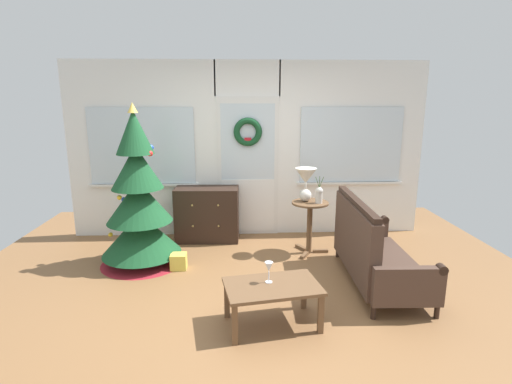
# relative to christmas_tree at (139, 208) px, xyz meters

# --- Properties ---
(ground_plane) EXTENTS (6.76, 6.76, 0.00)m
(ground_plane) POSITION_rel_christmas_tree_xyz_m (1.36, -0.98, -0.71)
(ground_plane) COLOR brown
(back_wall_with_door) EXTENTS (5.20, 0.19, 2.55)m
(back_wall_with_door) POSITION_rel_christmas_tree_xyz_m (1.36, 1.10, 0.57)
(back_wall_with_door) COLOR white
(back_wall_with_door) RESTS_ON ground
(christmas_tree) EXTENTS (1.02, 1.02, 1.97)m
(christmas_tree) POSITION_rel_christmas_tree_xyz_m (0.00, 0.00, 0.00)
(christmas_tree) COLOR #4C331E
(christmas_tree) RESTS_ON ground
(dresser_cabinet) EXTENTS (0.92, 0.47, 0.78)m
(dresser_cabinet) POSITION_rel_christmas_tree_xyz_m (0.76, 0.81, -0.32)
(dresser_cabinet) COLOR black
(dresser_cabinet) RESTS_ON ground
(settee_sofa) EXTENTS (0.76, 1.64, 0.96)m
(settee_sofa) POSITION_rel_christmas_tree_xyz_m (2.67, -0.68, -0.34)
(settee_sofa) COLOR black
(settee_sofa) RESTS_ON ground
(side_table) EXTENTS (0.50, 0.48, 0.70)m
(side_table) POSITION_rel_christmas_tree_xyz_m (2.15, 0.23, -0.22)
(side_table) COLOR brown
(side_table) RESTS_ON ground
(table_lamp) EXTENTS (0.28, 0.28, 0.44)m
(table_lamp) POSITION_rel_christmas_tree_xyz_m (2.09, 0.27, 0.27)
(table_lamp) COLOR silver
(table_lamp) RESTS_ON side_table
(flower_vase) EXTENTS (0.11, 0.10, 0.35)m
(flower_vase) POSITION_rel_christmas_tree_xyz_m (2.25, 0.17, 0.11)
(flower_vase) COLOR beige
(flower_vase) RESTS_ON side_table
(coffee_table) EXTENTS (0.92, 0.66, 0.39)m
(coffee_table) POSITION_rel_christmas_tree_xyz_m (1.50, -1.48, -0.38)
(coffee_table) COLOR brown
(coffee_table) RESTS_ON ground
(wine_glass) EXTENTS (0.08, 0.08, 0.20)m
(wine_glass) POSITION_rel_christmas_tree_xyz_m (1.48, -1.43, -0.18)
(wine_glass) COLOR silver
(wine_glass) RESTS_ON coffee_table
(gift_box) EXTENTS (0.19, 0.17, 0.19)m
(gift_box) POSITION_rel_christmas_tree_xyz_m (0.48, -0.21, -0.62)
(gift_box) COLOR #D8C64C
(gift_box) RESTS_ON ground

